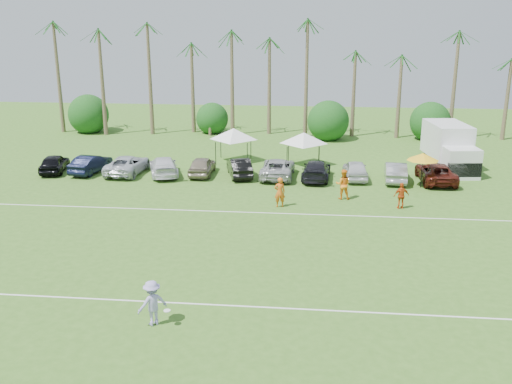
# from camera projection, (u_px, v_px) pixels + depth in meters

# --- Properties ---
(ground) EXTENTS (120.00, 120.00, 0.00)m
(ground) POSITION_uv_depth(u_px,v_px,m) (187.00, 329.00, 21.85)
(ground) COLOR #3B691F
(ground) RESTS_ON ground
(field_lines) EXTENTS (80.00, 12.10, 0.01)m
(field_lines) POSITION_uv_depth(u_px,v_px,m) (221.00, 249.00, 29.47)
(field_lines) COLOR white
(field_lines) RESTS_ON ground
(palm_tree_0) EXTENTS (2.40, 2.40, 8.90)m
(palm_tree_0) POSITION_uv_depth(u_px,v_px,m) (54.00, 60.00, 58.04)
(palm_tree_0) COLOR brown
(palm_tree_0) RESTS_ON ground
(palm_tree_1) EXTENTS (2.40, 2.40, 9.90)m
(palm_tree_1) POSITION_uv_depth(u_px,v_px,m) (100.00, 52.00, 57.30)
(palm_tree_1) COLOR brown
(palm_tree_1) RESTS_ON ground
(palm_tree_2) EXTENTS (2.40, 2.40, 10.90)m
(palm_tree_2) POSITION_uv_depth(u_px,v_px,m) (148.00, 43.00, 56.56)
(palm_tree_2) COLOR brown
(palm_tree_2) RESTS_ON ground
(palm_tree_3) EXTENTS (2.40, 2.40, 11.90)m
(palm_tree_3) POSITION_uv_depth(u_px,v_px,m) (188.00, 34.00, 55.92)
(palm_tree_3) COLOR brown
(palm_tree_3) RESTS_ON ground
(palm_tree_4) EXTENTS (2.40, 2.40, 8.90)m
(palm_tree_4) POSITION_uv_depth(u_px,v_px,m) (228.00, 61.00, 56.28)
(palm_tree_4) COLOR brown
(palm_tree_4) RESTS_ON ground
(palm_tree_5) EXTENTS (2.40, 2.40, 9.90)m
(palm_tree_5) POSITION_uv_depth(u_px,v_px,m) (269.00, 52.00, 55.63)
(palm_tree_5) COLOR brown
(palm_tree_5) RESTS_ON ground
(palm_tree_6) EXTENTS (2.40, 2.40, 10.90)m
(palm_tree_6) POSITION_uv_depth(u_px,v_px,m) (310.00, 44.00, 54.99)
(palm_tree_6) COLOR brown
(palm_tree_6) RESTS_ON ground
(palm_tree_7) EXTENTS (2.40, 2.40, 11.90)m
(palm_tree_7) POSITION_uv_depth(u_px,v_px,m) (352.00, 34.00, 54.36)
(palm_tree_7) COLOR brown
(palm_tree_7) RESTS_ON ground
(palm_tree_8) EXTENTS (2.40, 2.40, 8.90)m
(palm_tree_8) POSITION_uv_depth(u_px,v_px,m) (404.00, 63.00, 54.61)
(palm_tree_8) COLOR brown
(palm_tree_8) RESTS_ON ground
(palm_tree_9) EXTENTS (2.40, 2.40, 9.90)m
(palm_tree_9) POSITION_uv_depth(u_px,v_px,m) (458.00, 53.00, 53.87)
(palm_tree_9) COLOR brown
(palm_tree_9) RESTS_ON ground
(bush_tree_0) EXTENTS (4.00, 4.00, 4.00)m
(bush_tree_0) POSITION_uv_depth(u_px,v_px,m) (90.00, 114.00, 60.34)
(bush_tree_0) COLOR brown
(bush_tree_0) RESTS_ON ground
(bush_tree_1) EXTENTS (4.00, 4.00, 4.00)m
(bush_tree_1) POSITION_uv_depth(u_px,v_px,m) (211.00, 117.00, 59.06)
(bush_tree_1) COLOR brown
(bush_tree_1) RESTS_ON ground
(bush_tree_2) EXTENTS (4.00, 4.00, 4.00)m
(bush_tree_2) POSITION_uv_depth(u_px,v_px,m) (328.00, 118.00, 57.89)
(bush_tree_2) COLOR brown
(bush_tree_2) RESTS_ON ground
(bush_tree_3) EXTENTS (4.00, 4.00, 4.00)m
(bush_tree_3) POSITION_uv_depth(u_px,v_px,m) (429.00, 120.00, 56.91)
(bush_tree_3) COLOR brown
(bush_tree_3) RESTS_ON ground
(sideline_player_a) EXTENTS (0.80, 0.63, 1.92)m
(sideline_player_a) POSITION_uv_depth(u_px,v_px,m) (280.00, 192.00, 35.92)
(sideline_player_a) COLOR orange
(sideline_player_a) RESTS_ON ground
(sideline_player_b) EXTENTS (1.00, 0.79, 2.01)m
(sideline_player_b) POSITION_uv_depth(u_px,v_px,m) (343.00, 184.00, 37.49)
(sideline_player_b) COLOR orange
(sideline_player_b) RESTS_ON ground
(sideline_player_c) EXTENTS (1.05, 0.59, 1.68)m
(sideline_player_c) POSITION_uv_depth(u_px,v_px,m) (401.00, 196.00, 35.60)
(sideline_player_c) COLOR #CD4F16
(sideline_player_c) RESTS_ON ground
(box_truck) EXTENTS (3.38, 7.09, 3.52)m
(box_truck) POSITION_uv_depth(u_px,v_px,m) (450.00, 146.00, 44.87)
(box_truck) COLOR white
(box_truck) RESTS_ON ground
(canopy_tent_left) EXTENTS (4.04, 4.04, 3.27)m
(canopy_tent_left) POSITION_uv_depth(u_px,v_px,m) (233.00, 128.00, 47.04)
(canopy_tent_left) COLOR black
(canopy_tent_left) RESTS_ON ground
(canopy_tent_right) EXTENTS (3.93, 3.93, 3.18)m
(canopy_tent_right) POSITION_uv_depth(u_px,v_px,m) (304.00, 133.00, 45.71)
(canopy_tent_right) COLOR black
(canopy_tent_right) RESTS_ON ground
(market_umbrella) EXTENTS (2.24, 2.24, 2.49)m
(market_umbrella) POSITION_uv_depth(u_px,v_px,m) (423.00, 157.00, 39.70)
(market_umbrella) COLOR black
(market_umbrella) RESTS_ON ground
(frisbee_player) EXTENTS (1.41, 1.27, 1.83)m
(frisbee_player) POSITION_uv_depth(u_px,v_px,m) (152.00, 303.00, 21.92)
(frisbee_player) COLOR #A59ADB
(frisbee_player) RESTS_ON ground
(parked_car_0) EXTENTS (2.39, 4.38, 1.41)m
(parked_car_0) POSITION_uv_depth(u_px,v_px,m) (54.00, 163.00, 44.28)
(parked_car_0) COLOR black
(parked_car_0) RESTS_ON ground
(parked_car_1) EXTENTS (2.19, 4.47, 1.41)m
(parked_car_1) POSITION_uv_depth(u_px,v_px,m) (91.00, 164.00, 44.10)
(parked_car_1) COLOR black
(parked_car_1) RESTS_ON ground
(parked_car_2) EXTENTS (2.58, 5.18, 1.41)m
(parked_car_2) POSITION_uv_depth(u_px,v_px,m) (127.00, 165.00, 43.87)
(parked_car_2) COLOR silver
(parked_car_2) RESTS_ON ground
(parked_car_3) EXTENTS (3.41, 5.24, 1.41)m
(parked_car_3) POSITION_uv_depth(u_px,v_px,m) (164.00, 166.00, 43.41)
(parked_car_3) COLOR white
(parked_car_3) RESTS_ON ground
(parked_car_4) EXTENTS (1.71, 4.16, 1.41)m
(parked_car_4) POSITION_uv_depth(u_px,v_px,m) (202.00, 166.00, 43.49)
(parked_car_4) COLOR gray
(parked_car_4) RESTS_ON ground
(parked_car_5) EXTENTS (2.58, 4.53, 1.41)m
(parked_car_5) POSITION_uv_depth(u_px,v_px,m) (239.00, 167.00, 43.09)
(parked_car_5) COLOR black
(parked_car_5) RESTS_ON ground
(parked_car_6) EXTENTS (2.48, 5.14, 1.41)m
(parked_car_6) POSITION_uv_depth(u_px,v_px,m) (278.00, 168.00, 42.86)
(parked_car_6) COLOR #AEAFAF
(parked_car_6) RESTS_ON ground
(parked_car_7) EXTENTS (2.31, 4.99, 1.41)m
(parked_car_7) POSITION_uv_depth(u_px,v_px,m) (316.00, 170.00, 42.36)
(parked_car_7) COLOR black
(parked_car_7) RESTS_ON ground
(parked_car_8) EXTENTS (1.83, 4.20, 1.41)m
(parked_car_8) POSITION_uv_depth(u_px,v_px,m) (355.00, 170.00, 42.37)
(parked_car_8) COLOR silver
(parked_car_8) RESTS_ON ground
(parked_car_9) EXTENTS (1.83, 4.39, 1.41)m
(parked_car_9) POSITION_uv_depth(u_px,v_px,m) (395.00, 172.00, 41.82)
(parked_car_9) COLOR gray
(parked_car_9) RESTS_ON ground
(parked_car_10) EXTENTS (2.46, 5.13, 1.41)m
(parked_car_10) POSITION_uv_depth(u_px,v_px,m) (436.00, 173.00, 41.55)
(parked_car_10) COLOR #4F1910
(parked_car_10) RESTS_ON ground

